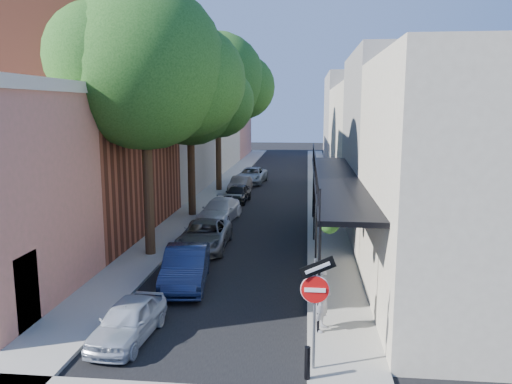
% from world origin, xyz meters
% --- Properties ---
extents(road_surface, '(6.00, 64.00, 0.01)m').
position_xyz_m(road_surface, '(0.00, 30.00, 0.01)').
color(road_surface, black).
rests_on(road_surface, ground).
extents(sidewalk_left, '(2.00, 64.00, 0.12)m').
position_xyz_m(sidewalk_left, '(-4.00, 30.00, 0.06)').
color(sidewalk_left, gray).
rests_on(sidewalk_left, ground).
extents(sidewalk_right, '(2.00, 64.00, 0.12)m').
position_xyz_m(sidewalk_right, '(4.00, 30.00, 0.06)').
color(sidewalk_right, gray).
rests_on(sidewalk_right, ground).
extents(buildings_left, '(10.10, 59.10, 12.00)m').
position_xyz_m(buildings_left, '(-9.30, 28.76, 4.94)').
color(buildings_left, tan).
rests_on(buildings_left, ground).
extents(buildings_right, '(9.80, 55.00, 10.00)m').
position_xyz_m(buildings_right, '(8.99, 29.49, 4.42)').
color(buildings_right, beige).
rests_on(buildings_right, ground).
extents(sign_post, '(0.89, 0.17, 2.99)m').
position_xyz_m(sign_post, '(3.16, 0.97, 2.04)').
color(sign_post, '#595B60').
rests_on(sign_post, ground).
extents(bollard, '(0.14, 0.14, 0.80)m').
position_xyz_m(bollard, '(3.00, 0.50, 0.52)').
color(bollard, black).
rests_on(bollard, sidewalk_right).
extents(oak_near, '(7.48, 6.80, 11.42)m').
position_xyz_m(oak_near, '(-3.37, 10.26, 7.88)').
color(oak_near, '#372516').
rests_on(oak_near, ground).
extents(oak_mid, '(6.60, 6.00, 10.20)m').
position_xyz_m(oak_mid, '(-3.42, 18.23, 7.06)').
color(oak_mid, '#372516').
rests_on(oak_mid, ground).
extents(oak_far, '(7.70, 7.00, 11.90)m').
position_xyz_m(oak_far, '(-3.35, 27.27, 8.26)').
color(oak_far, '#372516').
rests_on(oak_far, ground).
extents(parked_car_a, '(1.55, 3.38, 1.12)m').
position_xyz_m(parked_car_a, '(-1.96, 2.25, 0.56)').
color(parked_car_a, '#B3BBC6').
rests_on(parked_car_a, ground).
extents(parked_car_b, '(2.00, 4.39, 1.40)m').
position_xyz_m(parked_car_b, '(-1.40, 6.63, 0.70)').
color(parked_car_b, '#141F40').
rests_on(parked_car_b, ground).
extents(parked_car_c, '(2.22, 4.61, 1.27)m').
position_xyz_m(parked_car_c, '(-1.68, 11.33, 0.63)').
color(parked_car_c, '#55585C').
rests_on(parked_car_c, ground).
extents(parked_car_d, '(2.24, 4.52, 1.26)m').
position_xyz_m(parked_car_d, '(-1.95, 16.87, 0.63)').
color(parked_car_d, silver).
rests_on(parked_car_d, ground).
extents(parked_car_e, '(1.67, 3.69, 1.23)m').
position_xyz_m(parked_car_e, '(-1.73, 22.56, 0.62)').
color(parked_car_e, black).
rests_on(parked_car_e, ground).
extents(parked_car_f, '(1.51, 3.73, 1.20)m').
position_xyz_m(parked_car_f, '(-2.09, 26.50, 0.60)').
color(parked_car_f, slate).
rests_on(parked_car_f, ground).
extents(parked_car_g, '(2.56, 4.95, 1.34)m').
position_xyz_m(parked_car_g, '(-1.74, 31.16, 0.67)').
color(parked_car_g, gray).
rests_on(parked_car_g, ground).
extents(pedestrian, '(0.68, 0.84, 1.97)m').
position_xyz_m(pedestrian, '(3.40, 3.18, 1.11)').
color(pedestrian, gray).
rests_on(pedestrian, sidewalk_right).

